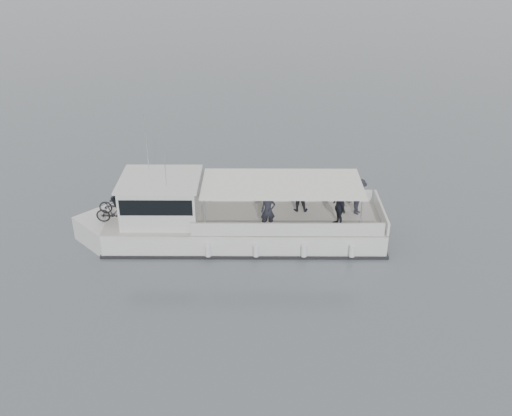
% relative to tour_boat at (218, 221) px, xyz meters
% --- Properties ---
extents(ground, '(1400.00, 1400.00, 0.00)m').
position_rel_tour_boat_xyz_m(ground, '(-2.16, 0.65, -0.90)').
color(ground, '#505A5E').
rests_on(ground, ground).
extents(tour_boat, '(12.73, 7.07, 5.46)m').
position_rel_tour_boat_xyz_m(tour_boat, '(0.00, 0.00, 0.00)').
color(tour_boat, white).
rests_on(tour_boat, ground).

